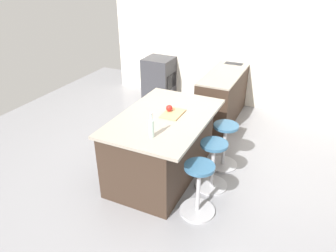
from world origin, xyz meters
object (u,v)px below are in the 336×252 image
(kitchen_island, at_px, (162,145))
(apple_red, at_px, (169,108))
(stool_by_window, at_px, (224,147))
(cutting_board, at_px, (173,114))
(oven_range, at_px, (159,78))
(stool_near_camera, at_px, (198,191))
(water_bottle, at_px, (151,128))
(stool_middle, at_px, (212,166))

(kitchen_island, relative_size, apple_red, 19.59)
(stool_by_window, relative_size, cutting_board, 1.92)
(kitchen_island, bearing_deg, stool_by_window, 126.11)
(oven_range, xyz_separation_m, apple_red, (2.47, 1.39, 0.55))
(oven_range, relative_size, stool_near_camera, 1.27)
(apple_red, xyz_separation_m, water_bottle, (0.69, 0.09, 0.06))
(apple_red, bearing_deg, stool_near_camera, 45.91)
(kitchen_island, height_order, stool_middle, kitchen_island)
(kitchen_island, height_order, cutting_board, cutting_board)
(kitchen_island, xyz_separation_m, water_bottle, (0.56, 0.15, 0.58))
(cutting_board, height_order, water_bottle, water_bottle)
(stool_near_camera, bearing_deg, cutting_board, -135.75)
(stool_by_window, bearing_deg, stool_middle, 0.00)
(water_bottle, bearing_deg, kitchen_island, -165.15)
(kitchen_island, distance_m, stool_middle, 0.77)
(oven_range, xyz_separation_m, cutting_board, (2.50, 1.46, 0.50))
(stool_near_camera, bearing_deg, stool_middle, 180.00)
(stool_by_window, bearing_deg, water_bottle, -28.45)
(oven_range, relative_size, stool_middle, 1.27)
(cutting_board, height_order, apple_red, apple_red)
(stool_middle, relative_size, apple_red, 7.75)
(cutting_board, distance_m, water_bottle, 0.67)
(cutting_board, relative_size, apple_red, 4.03)
(stool_near_camera, bearing_deg, apple_red, -134.09)
(stool_by_window, height_order, water_bottle, water_bottle)
(water_bottle, bearing_deg, stool_middle, 133.07)
(stool_near_camera, relative_size, apple_red, 7.75)
(kitchen_island, bearing_deg, apple_red, 155.39)
(stool_middle, xyz_separation_m, water_bottle, (0.56, -0.60, 0.73))
(oven_range, bearing_deg, stool_middle, 38.84)
(stool_near_camera, relative_size, cutting_board, 1.92)
(apple_red, bearing_deg, kitchen_island, -24.61)
(kitchen_island, bearing_deg, stool_middle, 90.00)
(apple_red, bearing_deg, water_bottle, 7.65)
(kitchen_island, relative_size, water_bottle, 5.60)
(stool_by_window, xyz_separation_m, water_bottle, (1.11, -0.60, 0.73))
(stool_middle, xyz_separation_m, stool_near_camera, (0.55, 0.00, 0.00))
(stool_near_camera, distance_m, cutting_board, 1.09)
(oven_range, relative_size, cutting_board, 2.45)
(stool_near_camera, bearing_deg, oven_range, -146.40)
(water_bottle, bearing_deg, stool_by_window, 151.55)
(stool_near_camera, bearing_deg, stool_by_window, 180.00)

